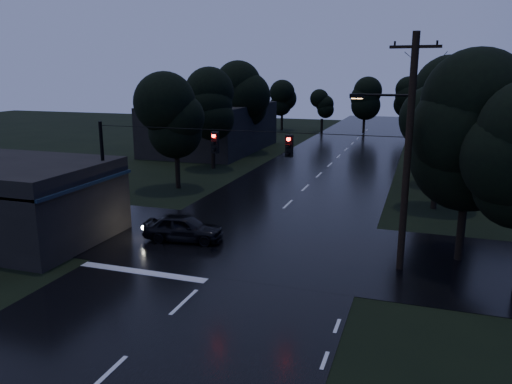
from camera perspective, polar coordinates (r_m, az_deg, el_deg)
The scene contains 17 objects.
ground at distance 15.67m, azimuth -16.92°, elevation -19.62°, with size 160.00×160.00×0.00m, color black.
main_road at distance 42.12m, azimuth 7.20°, elevation 1.91°, with size 12.00×120.00×0.02m, color black.
cross_street at distance 25.31m, azimuth -1.06°, elevation -5.89°, with size 60.00×9.00×0.02m, color black.
building_far_right at distance 45.29m, azimuth 26.03°, elevation 4.28°, with size 10.00×14.00×4.40m, color black.
building_far_left at distance 55.40m, azimuth -5.02°, elevation 7.36°, with size 10.00×16.00×5.00m, color black.
utility_pole_main at distance 21.71m, azimuth 16.74°, elevation 4.60°, with size 3.50×0.30×10.00m.
utility_pole_far at distance 38.74m, azimuth 18.94°, elevation 6.09°, with size 2.00×0.30×7.50m.
anchor_pole_left at distance 27.06m, azimuth -16.97°, elevation 1.40°, with size 0.18×0.18×6.00m, color black.
span_signals at distance 22.95m, azimuth -0.66°, elevation 5.59°, with size 15.00×0.37×1.12m.
tree_corner_near at distance 23.67m, azimuth 23.37°, elevation 6.56°, with size 4.48×4.48×9.44m.
tree_left_a at distance 36.82m, azimuth -9.18°, elevation 8.43°, with size 3.92×3.92×8.26m.
tree_left_b at distance 44.24m, azimuth -5.03°, elevation 9.87°, with size 4.20×4.20×8.85m.
tree_left_c at distance 53.73m, azimuth -1.31°, elevation 10.96°, with size 4.48×4.48×9.44m.
tree_right_a at distance 32.60m, azimuth 20.38°, elevation 7.78°, with size 4.20×4.20×8.85m.
tree_right_b at distance 40.57m, azimuth 21.03°, elevation 9.23°, with size 4.48×4.48×9.44m.
tree_right_c at distance 50.56m, azimuth 21.38°, elevation 10.31°, with size 4.76×4.76×10.03m.
car at distance 25.76m, azimuth -8.27°, elevation -4.06°, with size 1.63×4.06×1.38m, color black.
Camera 1 is at (8.06, -10.47, 8.42)m, focal length 35.00 mm.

